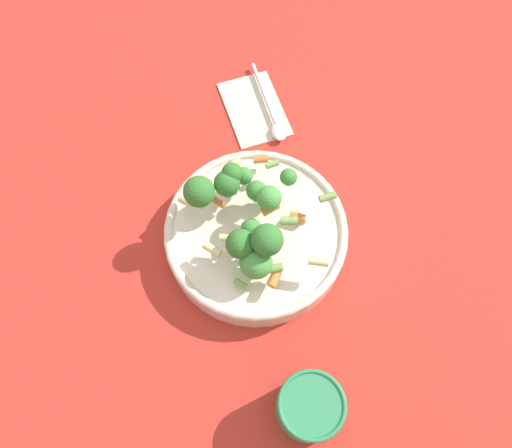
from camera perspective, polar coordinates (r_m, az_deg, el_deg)
name	(u,v)px	position (r m, az deg, el deg)	size (l,w,h in m)	color
ground_plane	(256,240)	(0.80, 0.00, -1.85)	(3.00, 3.00, 0.00)	#B72D23
bowl	(256,234)	(0.77, 0.00, -1.12)	(0.28, 0.28, 0.05)	beige
pasta_salad	(246,218)	(0.71, -1.19, 0.65)	(0.25, 0.21, 0.09)	#8CB766
cup	(309,407)	(0.70, 6.09, -20.08)	(0.09, 0.09, 0.09)	#2D7F51
napkin	(254,108)	(0.92, -0.19, 13.08)	(0.17, 0.18, 0.01)	beige
spoon	(272,115)	(0.90, 1.88, 12.32)	(0.13, 0.14, 0.01)	silver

